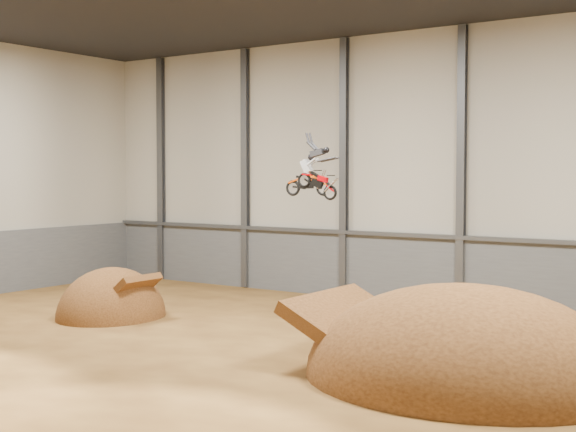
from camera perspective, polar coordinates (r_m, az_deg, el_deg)
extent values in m
plane|color=#553516|center=(29.90, -4.95, -9.91)|extent=(40.00, 40.00, 0.00)
cube|color=#B5B0A0|center=(41.86, 8.09, 3.42)|extent=(40.00, 0.10, 14.00)
cube|color=#595D62|center=(42.06, 7.98, -3.75)|extent=(39.80, 0.18, 3.50)
cube|color=#47494F|center=(41.75, 7.91, -1.32)|extent=(39.80, 0.35, 0.20)
cube|color=#47494F|center=(51.27, -9.01, 3.33)|extent=(0.40, 0.36, 13.90)
cube|color=#47494F|center=(46.96, -3.06, 3.39)|extent=(0.40, 0.36, 13.90)
cube|color=#47494F|center=(43.26, 4.00, 3.42)|extent=(0.40, 0.36, 13.90)
cube|color=#47494F|center=(40.32, 12.23, 3.39)|extent=(0.40, 0.36, 13.90)
ellipsoid|color=#432510|center=(38.55, -12.43, -7.04)|extent=(4.67, 5.39, 4.67)
ellipsoid|color=#432510|center=(27.22, 12.45, -11.27)|extent=(10.74, 9.50, 6.20)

